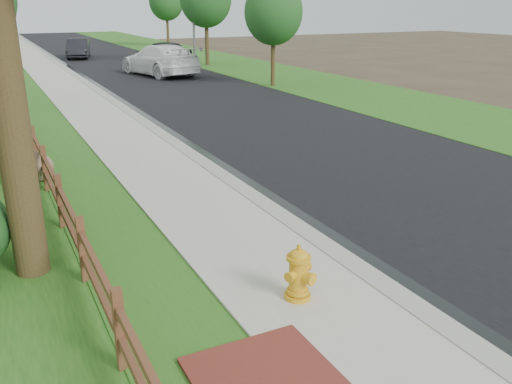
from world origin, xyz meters
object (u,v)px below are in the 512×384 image
white_suv (160,60)px  dark_car_mid (163,52)px  ranch_fence (52,181)px  fire_hydrant (299,274)px

white_suv → dark_car_mid: bearing=-121.7°
ranch_fence → white_suv: bearing=67.1°
ranch_fence → fire_hydrant: 6.21m
fire_hydrant → white_suv: bearing=77.0°
fire_hydrant → dark_car_mid: 33.30m
fire_hydrant → white_suv: 26.79m
fire_hydrant → ranch_fence: bearing=115.1°
ranch_fence → fire_hydrant: (2.63, -5.63, -0.13)m
white_suv → dark_car_mid: (2.14, 6.19, -0.10)m
ranch_fence → white_suv: white_suv is taller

